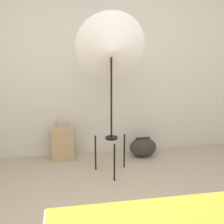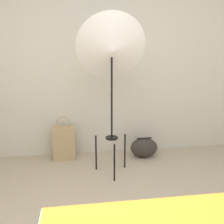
# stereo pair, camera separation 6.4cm
# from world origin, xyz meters

# --- Properties ---
(wall_back) EXTENTS (8.00, 0.05, 2.60)m
(wall_back) POSITION_xyz_m (0.00, 2.19, 1.30)
(wall_back) COLOR beige
(wall_back) RESTS_ON ground_plane
(photo_umbrella) EXTENTS (0.81, 0.44, 1.92)m
(photo_umbrella) POSITION_xyz_m (0.18, 1.49, 1.50)
(photo_umbrella) COLOR black
(photo_umbrella) RESTS_ON ground_plane
(tote_bag) EXTENTS (0.30, 0.17, 0.62)m
(tote_bag) POSITION_xyz_m (-0.42, 1.98, 0.24)
(tote_bag) COLOR tan
(tote_bag) RESTS_ON ground_plane
(duffel_bag) EXTENTS (0.39, 0.27, 0.28)m
(duffel_bag) POSITION_xyz_m (0.70, 1.90, 0.14)
(duffel_bag) COLOR #332D28
(duffel_bag) RESTS_ON ground_plane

